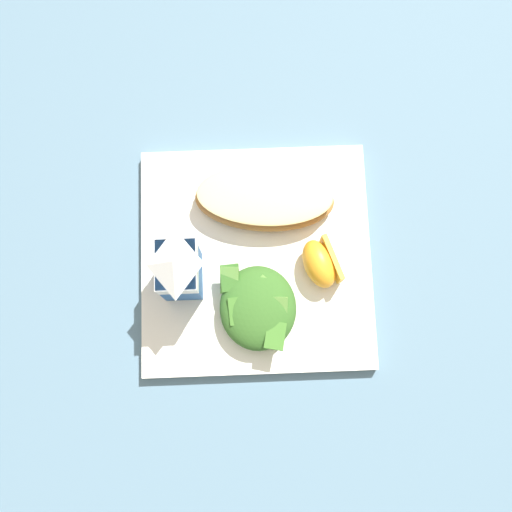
# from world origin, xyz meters

# --- Properties ---
(ground) EXTENTS (3.00, 3.00, 0.00)m
(ground) POSITION_xyz_m (0.00, 0.00, 0.00)
(ground) COLOR slate
(white_plate) EXTENTS (0.28, 0.28, 0.02)m
(white_plate) POSITION_xyz_m (0.00, 0.00, 0.01)
(white_plate) COLOR white
(white_plate) RESTS_ON ground
(cheesy_pizza_bread) EXTENTS (0.09, 0.18, 0.04)m
(cheesy_pizza_bread) POSITION_xyz_m (0.07, -0.01, 0.03)
(cheesy_pizza_bread) COLOR #A87038
(cheesy_pizza_bread) RESTS_ON white_plate
(green_salad_pile) EXTENTS (0.10, 0.09, 0.04)m
(green_salad_pile) POSITION_xyz_m (-0.06, 0.00, 0.04)
(green_salad_pile) COLOR #336023
(green_salad_pile) RESTS_ON white_plate
(milk_carton) EXTENTS (0.06, 0.05, 0.11)m
(milk_carton) POSITION_xyz_m (-0.02, 0.09, 0.08)
(milk_carton) COLOR #23569E
(milk_carton) RESTS_ON white_plate
(orange_wedge_front) EXTENTS (0.07, 0.05, 0.04)m
(orange_wedge_front) POSITION_xyz_m (-0.01, -0.08, 0.04)
(orange_wedge_front) COLOR orange
(orange_wedge_front) RESTS_ON white_plate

